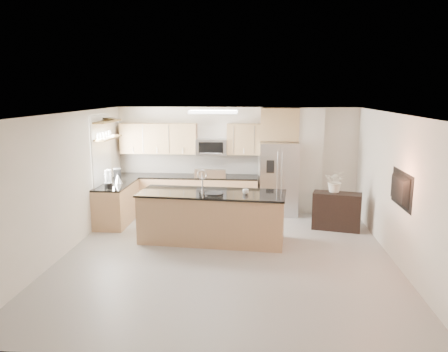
# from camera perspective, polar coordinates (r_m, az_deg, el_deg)

# --- Properties ---
(floor) EXTENTS (6.50, 6.50, 0.00)m
(floor) POSITION_cam_1_polar(r_m,az_deg,el_deg) (8.22, 0.34, -10.29)
(floor) COLOR gray
(floor) RESTS_ON ground
(ceiling) EXTENTS (6.00, 6.50, 0.02)m
(ceiling) POSITION_cam_1_polar(r_m,az_deg,el_deg) (7.67, 0.37, 8.14)
(ceiling) COLOR white
(ceiling) RESTS_ON wall_back
(wall_back) EXTENTS (6.00, 0.02, 2.60)m
(wall_back) POSITION_cam_1_polar(r_m,az_deg,el_deg) (11.03, 1.62, 2.22)
(wall_back) COLOR silver
(wall_back) RESTS_ON floor
(wall_front) EXTENTS (6.00, 0.02, 2.60)m
(wall_front) POSITION_cam_1_polar(r_m,az_deg,el_deg) (4.73, -2.62, -9.85)
(wall_front) COLOR silver
(wall_front) RESTS_ON floor
(wall_left) EXTENTS (0.02, 6.50, 2.60)m
(wall_left) POSITION_cam_1_polar(r_m,az_deg,el_deg) (8.59, -20.02, -0.97)
(wall_left) COLOR silver
(wall_left) RESTS_ON floor
(wall_right) EXTENTS (0.02, 6.50, 2.60)m
(wall_right) POSITION_cam_1_polar(r_m,az_deg,el_deg) (8.19, 21.80, -1.66)
(wall_right) COLOR silver
(wall_right) RESTS_ON floor
(back_counter) EXTENTS (3.55, 0.66, 1.44)m
(back_counter) POSITION_cam_1_polar(r_m,az_deg,el_deg) (11.01, -4.88, -2.23)
(back_counter) COLOR tan
(back_counter) RESTS_ON floor
(left_counter) EXTENTS (0.66, 1.50, 0.92)m
(left_counter) POSITION_cam_1_polar(r_m,az_deg,el_deg) (10.34, -13.84, -3.45)
(left_counter) COLOR tan
(left_counter) RESTS_ON floor
(range) EXTENTS (0.76, 0.64, 1.14)m
(range) POSITION_cam_1_polar(r_m,az_deg,el_deg) (10.91, -1.65, -2.30)
(range) COLOR black
(range) RESTS_ON floor
(upper_cabinets) EXTENTS (3.50, 0.33, 0.75)m
(upper_cabinets) POSITION_cam_1_polar(r_m,az_deg,el_deg) (10.94, -5.27, 4.88)
(upper_cabinets) COLOR #AA7F5C
(upper_cabinets) RESTS_ON wall_back
(microwave) EXTENTS (0.76, 0.40, 0.40)m
(microwave) POSITION_cam_1_polar(r_m,az_deg,el_deg) (10.83, -1.61, 3.82)
(microwave) COLOR #AFAFB2
(microwave) RESTS_ON upper_cabinets
(refrigerator) EXTENTS (0.92, 0.78, 1.78)m
(refrigerator) POSITION_cam_1_polar(r_m,az_deg,el_deg) (10.73, 7.16, -0.34)
(refrigerator) COLOR #AFAFB2
(refrigerator) RESTS_ON floor
(partition_column) EXTENTS (0.60, 0.30, 2.60)m
(partition_column) POSITION_cam_1_polar(r_m,az_deg,el_deg) (10.94, 11.14, 1.94)
(partition_column) COLOR silver
(partition_column) RESTS_ON floor
(window) EXTENTS (0.04, 1.15, 1.65)m
(window) POSITION_cam_1_polar(r_m,az_deg,el_deg) (10.21, -15.76, 3.09)
(window) COLOR white
(window) RESTS_ON wall_left
(shelf_lower) EXTENTS (0.30, 1.20, 0.04)m
(shelf_lower) POSITION_cam_1_polar(r_m,az_deg,el_deg) (10.23, -14.98, 4.83)
(shelf_lower) COLOR brown
(shelf_lower) RESTS_ON wall_left
(shelf_upper) EXTENTS (0.30, 1.20, 0.04)m
(shelf_upper) POSITION_cam_1_polar(r_m,az_deg,el_deg) (10.20, -15.09, 6.90)
(shelf_upper) COLOR brown
(shelf_upper) RESTS_ON wall_left
(ceiling_fixture) EXTENTS (1.00, 0.50, 0.06)m
(ceiling_fixture) POSITION_cam_1_polar(r_m,az_deg,el_deg) (9.29, -1.38, 8.39)
(ceiling_fixture) COLOR white
(ceiling_fixture) RESTS_ON ceiling
(island) EXTENTS (2.99, 1.28, 1.43)m
(island) POSITION_cam_1_polar(r_m,az_deg,el_deg) (8.82, -1.57, -5.32)
(island) COLOR tan
(island) RESTS_ON floor
(credenza) EXTENTS (1.09, 0.65, 0.82)m
(credenza) POSITION_cam_1_polar(r_m,az_deg,el_deg) (9.87, 14.50, -4.47)
(credenza) COLOR black
(credenza) RESTS_ON floor
(cup) EXTENTS (0.15, 0.15, 0.10)m
(cup) POSITION_cam_1_polar(r_m,az_deg,el_deg) (8.56, 2.85, -2.05)
(cup) COLOR white
(cup) RESTS_ON island
(platter) EXTENTS (0.39, 0.39, 0.02)m
(platter) POSITION_cam_1_polar(r_m,az_deg,el_deg) (8.56, -1.30, -2.28)
(platter) COLOR black
(platter) RESTS_ON island
(blender) EXTENTS (0.17, 0.17, 0.40)m
(blender) POSITION_cam_1_polar(r_m,az_deg,el_deg) (9.76, -14.89, -0.54)
(blender) COLOR black
(blender) RESTS_ON left_counter
(kettle) EXTENTS (0.19, 0.19, 0.24)m
(kettle) POSITION_cam_1_polar(r_m,az_deg,el_deg) (10.22, -13.69, -0.35)
(kettle) COLOR #AFAFB2
(kettle) RESTS_ON left_counter
(coffee_maker) EXTENTS (0.22, 0.24, 0.31)m
(coffee_maker) POSITION_cam_1_polar(r_m,az_deg,el_deg) (10.39, -13.76, 0.06)
(coffee_maker) COLOR black
(coffee_maker) RESTS_ON left_counter
(bowl) EXTENTS (0.45, 0.45, 0.08)m
(bowl) POSITION_cam_1_polar(r_m,az_deg,el_deg) (10.31, -14.87, 7.29)
(bowl) COLOR #AFAFB2
(bowl) RESTS_ON shelf_upper
(flower_vase) EXTENTS (0.81, 0.75, 0.74)m
(flower_vase) POSITION_cam_1_polar(r_m,az_deg,el_deg) (9.77, 14.41, 0.07)
(flower_vase) COLOR white
(flower_vase) RESTS_ON credenza
(television) EXTENTS (0.14, 1.08, 0.62)m
(television) POSITION_cam_1_polar(r_m,az_deg,el_deg) (7.96, 21.62, -1.62)
(television) COLOR black
(television) RESTS_ON wall_right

